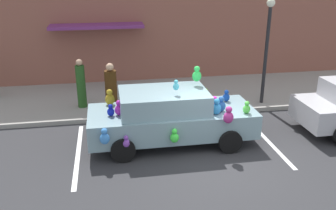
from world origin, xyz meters
TOP-DOWN VIEW (x-y plane):
  - ground_plane at (0.00, 0.00)m, footprint 60.00×60.00m
  - sidewalk at (0.00, 5.00)m, footprint 24.00×4.00m
  - storefront_building at (-0.03, 7.14)m, footprint 24.00×1.25m
  - parking_stripe_front at (1.79, 1.00)m, footprint 0.12×3.60m
  - parking_stripe_rear at (-3.57, 1.00)m, footprint 0.12×3.60m
  - plush_covered_car at (-1.01, 1.27)m, footprint 4.61×2.11m
  - teddy_bear_on_sidewalk at (0.56, 3.71)m, footprint 0.32×0.27m
  - street_lamp_post at (2.72, 3.50)m, footprint 0.28×0.28m
  - pedestrian_near_shopfront at (-3.57, 4.16)m, footprint 0.31×0.31m
  - pedestrian_by_lamp at (-2.57, 3.49)m, footprint 0.39×0.39m

SIDE VIEW (x-z plane):
  - ground_plane at x=0.00m, z-range 0.00..0.00m
  - parking_stripe_front at x=1.79m, z-range 0.00..0.01m
  - parking_stripe_rear at x=-3.57m, z-range 0.00..0.01m
  - sidewalk at x=0.00m, z-range 0.00..0.15m
  - teddy_bear_on_sidewalk at x=0.56m, z-range 0.13..0.74m
  - plush_covered_car at x=-1.01m, z-range -0.25..1.86m
  - pedestrian_by_lamp at x=-2.57m, z-range 0.08..1.76m
  - pedestrian_near_shopfront at x=-3.57m, z-range 0.10..1.79m
  - street_lamp_post at x=2.72m, z-range 0.58..4.17m
  - storefront_building at x=-0.03m, z-range -0.01..6.39m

